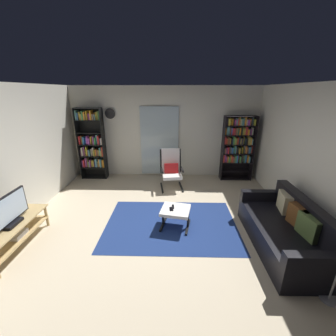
{
  "coord_description": "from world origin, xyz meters",
  "views": [
    {
      "loc": [
        0.24,
        -3.37,
        2.46
      ],
      "look_at": [
        0.14,
        0.99,
        0.89
      ],
      "focal_mm": 23.07,
      "sensor_mm": 36.0,
      "label": 1
    }
  ],
  "objects_px": {
    "bookshelf_near_tv": "(92,143)",
    "tv_remote": "(173,207)",
    "bookshelf_near_sofa": "(238,144)",
    "leather_sofa": "(286,231)",
    "tv_stand": "(14,232)",
    "cell_phone": "(171,209)",
    "wall_clock": "(110,114)",
    "television": "(8,212)",
    "ottoman": "(176,212)",
    "lounge_armchair": "(171,168)"
  },
  "relations": [
    {
      "from": "tv_remote",
      "to": "cell_phone",
      "type": "relative_size",
      "value": 1.03
    },
    {
      "from": "bookshelf_near_sofa",
      "to": "cell_phone",
      "type": "xyz_separation_m",
      "value": [
        -1.84,
        -2.47,
        -0.65
      ]
    },
    {
      "from": "television",
      "to": "ottoman",
      "type": "distance_m",
      "value": 2.72
    },
    {
      "from": "tv_stand",
      "to": "ottoman",
      "type": "bearing_deg",
      "value": 13.89
    },
    {
      "from": "bookshelf_near_tv",
      "to": "lounge_armchair",
      "type": "xyz_separation_m",
      "value": [
        2.28,
        -0.63,
        -0.5
      ]
    },
    {
      "from": "cell_phone",
      "to": "television",
      "type": "bearing_deg",
      "value": -169.84
    },
    {
      "from": "tv_stand",
      "to": "leather_sofa",
      "type": "relative_size",
      "value": 0.72
    },
    {
      "from": "bookshelf_near_tv",
      "to": "cell_phone",
      "type": "relative_size",
      "value": 14.52
    },
    {
      "from": "bookshelf_near_tv",
      "to": "ottoman",
      "type": "height_order",
      "value": "bookshelf_near_tv"
    },
    {
      "from": "leather_sofa",
      "to": "cell_phone",
      "type": "bearing_deg",
      "value": 165.44
    },
    {
      "from": "tv_stand",
      "to": "ottoman",
      "type": "height_order",
      "value": "tv_stand"
    },
    {
      "from": "bookshelf_near_tv",
      "to": "tv_remote",
      "type": "xyz_separation_m",
      "value": [
        2.34,
        -2.41,
        -0.65
      ]
    },
    {
      "from": "tv_stand",
      "to": "cell_phone",
      "type": "bearing_deg",
      "value": 13.93
    },
    {
      "from": "tv_stand",
      "to": "wall_clock",
      "type": "distance_m",
      "value": 3.75
    },
    {
      "from": "tv_stand",
      "to": "bookshelf_near_sofa",
      "type": "height_order",
      "value": "bookshelf_near_sofa"
    },
    {
      "from": "tv_stand",
      "to": "lounge_armchair",
      "type": "xyz_separation_m",
      "value": [
        2.52,
        2.49,
        0.24
      ]
    },
    {
      "from": "bookshelf_near_sofa",
      "to": "wall_clock",
      "type": "bearing_deg",
      "value": 176.53
    },
    {
      "from": "bookshelf_near_sofa",
      "to": "cell_phone",
      "type": "distance_m",
      "value": 3.14
    },
    {
      "from": "bookshelf_near_tv",
      "to": "cell_phone",
      "type": "xyz_separation_m",
      "value": [
        2.31,
        -2.49,
        -0.65
      ]
    },
    {
      "from": "tv_stand",
      "to": "bookshelf_near_tv",
      "type": "xyz_separation_m",
      "value": [
        0.24,
        3.12,
        0.75
      ]
    },
    {
      "from": "wall_clock",
      "to": "leather_sofa",
      "type": "bearing_deg",
      "value": -41.03
    },
    {
      "from": "leather_sofa",
      "to": "tv_remote",
      "type": "xyz_separation_m",
      "value": [
        -1.86,
        0.57,
        0.09
      ]
    },
    {
      "from": "bookshelf_near_sofa",
      "to": "wall_clock",
      "type": "relative_size",
      "value": 6.3
    },
    {
      "from": "leather_sofa",
      "to": "cell_phone",
      "type": "xyz_separation_m",
      "value": [
        -1.89,
        0.49,
        0.09
      ]
    },
    {
      "from": "tv_stand",
      "to": "television",
      "type": "distance_m",
      "value": 0.38
    },
    {
      "from": "ottoman",
      "to": "wall_clock",
      "type": "distance_m",
      "value": 3.59
    },
    {
      "from": "bookshelf_near_tv",
      "to": "wall_clock",
      "type": "relative_size",
      "value": 7.01
    },
    {
      "from": "ottoman",
      "to": "cell_phone",
      "type": "bearing_deg",
      "value": -167.27
    },
    {
      "from": "television",
      "to": "wall_clock",
      "type": "distance_m",
      "value": 3.61
    },
    {
      "from": "television",
      "to": "wall_clock",
      "type": "height_order",
      "value": "wall_clock"
    },
    {
      "from": "tv_stand",
      "to": "ottoman",
      "type": "relative_size",
      "value": 2.25
    },
    {
      "from": "wall_clock",
      "to": "bookshelf_near_tv",
      "type": "bearing_deg",
      "value": -159.91
    },
    {
      "from": "lounge_armchair",
      "to": "cell_phone",
      "type": "height_order",
      "value": "lounge_armchair"
    },
    {
      "from": "bookshelf_near_sofa",
      "to": "cell_phone",
      "type": "relative_size",
      "value": 13.05
    },
    {
      "from": "bookshelf_near_sofa",
      "to": "cell_phone",
      "type": "height_order",
      "value": "bookshelf_near_sofa"
    },
    {
      "from": "tv_stand",
      "to": "television",
      "type": "bearing_deg",
      "value": -49.29
    },
    {
      "from": "tv_stand",
      "to": "tv_remote",
      "type": "relative_size",
      "value": 9.4
    },
    {
      "from": "leather_sofa",
      "to": "wall_clock",
      "type": "relative_size",
      "value": 6.52
    },
    {
      "from": "tv_remote",
      "to": "lounge_armchair",
      "type": "bearing_deg",
      "value": 90.48
    },
    {
      "from": "bookshelf_near_tv",
      "to": "leather_sofa",
      "type": "distance_m",
      "value": 5.2
    },
    {
      "from": "bookshelf_near_sofa",
      "to": "leather_sofa",
      "type": "distance_m",
      "value": 3.05
    },
    {
      "from": "lounge_armchair",
      "to": "cell_phone",
      "type": "bearing_deg",
      "value": -89.24
    },
    {
      "from": "cell_phone",
      "to": "wall_clock",
      "type": "bearing_deg",
      "value": 119.44
    },
    {
      "from": "leather_sofa",
      "to": "ottoman",
      "type": "distance_m",
      "value": 1.88
    },
    {
      "from": "tv_stand",
      "to": "bookshelf_near_tv",
      "type": "bearing_deg",
      "value": 85.63
    },
    {
      "from": "bookshelf_near_tv",
      "to": "ottoman",
      "type": "distance_m",
      "value": 3.51
    },
    {
      "from": "television",
      "to": "bookshelf_near_sofa",
      "type": "bearing_deg",
      "value": 35.32
    },
    {
      "from": "wall_clock",
      "to": "television",
      "type": "bearing_deg",
      "value": -103.24
    },
    {
      "from": "tv_stand",
      "to": "tv_remote",
      "type": "distance_m",
      "value": 2.67
    },
    {
      "from": "bookshelf_near_sofa",
      "to": "bookshelf_near_tv",
      "type": "bearing_deg",
      "value": 179.74
    }
  ]
}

